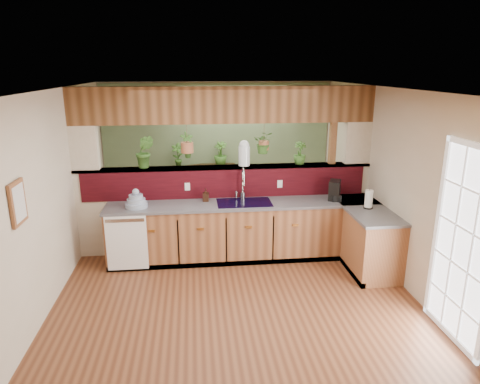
{
  "coord_description": "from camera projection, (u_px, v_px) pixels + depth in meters",
  "views": [
    {
      "loc": [
        -0.49,
        -5.14,
        2.87
      ],
      "look_at": [
        0.16,
        0.7,
        1.15
      ],
      "focal_mm": 32.0,
      "sensor_mm": 36.0,
      "label": 1
    }
  ],
  "objects": [
    {
      "name": "dishwasher",
      "position": [
        127.0,
        243.0,
        6.11
      ],
      "size": [
        0.58,
        0.03,
        0.82
      ],
      "color": "white",
      "rests_on": "ground"
    },
    {
      "name": "countertop",
      "position": [
        283.0,
        231.0,
        6.55
      ],
      "size": [
        4.14,
        1.52,
        0.9
      ],
      "color": "brown",
      "rests_on": "ground"
    },
    {
      "name": "faucet",
      "position": [
        243.0,
        183.0,
        6.53
      ],
      "size": [
        0.22,
        0.22,
        0.51
      ],
      "color": "#B7B7B2",
      "rests_on": "countertop"
    },
    {
      "name": "wall_left",
      "position": [
        44.0,
        203.0,
        5.15
      ],
      "size": [
        0.02,
        7.0,
        2.6
      ],
      "primitive_type": "cube",
      "color": "beige",
      "rests_on": "ground"
    },
    {
      "name": "wall_back",
      "position": [
        217.0,
        147.0,
        8.73
      ],
      "size": [
        4.6,
        0.02,
        2.6
      ],
      "primitive_type": "cube",
      "color": "beige",
      "rests_on": "ground"
    },
    {
      "name": "navy_sink",
      "position": [
        244.0,
        208.0,
        6.49
      ],
      "size": [
        0.82,
        0.5,
        0.18
      ],
      "color": "black",
      "rests_on": "countertop"
    },
    {
      "name": "hanging_plant_b",
      "position": [
        264.0,
        133.0,
        6.58
      ],
      "size": [
        0.35,
        0.32,
        0.45
      ],
      "color": "brown",
      "rests_on": "header_beam"
    },
    {
      "name": "ledge_plant_left",
      "position": [
        145.0,
        152.0,
        6.46
      ],
      "size": [
        0.3,
        0.25,
        0.5
      ],
      "primitive_type": "imported",
      "rotation": [
        0.0,
        0.0,
        -0.1
      ],
      "color": "#2D561D",
      "rests_on": "pass_through_ledge"
    },
    {
      "name": "soap_dispenser",
      "position": [
        206.0,
        195.0,
        6.5
      ],
      "size": [
        0.1,
        0.1,
        0.2
      ],
      "primitive_type": "imported",
      "rotation": [
        0.0,
        0.0,
        -0.1
      ],
      "color": "#351E13",
      "rests_on": "countertop"
    },
    {
      "name": "ceiling",
      "position": [
        233.0,
        91.0,
        5.03
      ],
      "size": [
        4.6,
        7.0,
        0.01
      ],
      "primitive_type": "cube",
      "color": "brown",
      "rests_on": "ground"
    },
    {
      "name": "glass_jar",
      "position": [
        244.0,
        153.0,
        6.63
      ],
      "size": [
        0.18,
        0.18,
        0.4
      ],
      "color": "silver",
      "rests_on": "pass_through_ledge"
    },
    {
      "name": "paper_towel",
      "position": [
        369.0,
        199.0,
        6.17
      ],
      "size": [
        0.14,
        0.14,
        0.29
      ],
      "color": "black",
      "rests_on": "countertop"
    },
    {
      "name": "framed_print",
      "position": [
        18.0,
        203.0,
        4.32
      ],
      "size": [
        0.04,
        0.35,
        0.45
      ],
      "color": "brown",
      "rests_on": "wall_left"
    },
    {
      "name": "ground",
      "position": [
        234.0,
        289.0,
        5.76
      ],
      "size": [
        4.6,
        7.0,
        0.01
      ],
      "primitive_type": "cube",
      "color": "brown",
      "rests_on": "ground"
    },
    {
      "name": "hanging_plant_a",
      "position": [
        187.0,
        137.0,
        6.46
      ],
      "size": [
        0.25,
        0.21,
        0.52
      ],
      "color": "brown",
      "rests_on": "header_beam"
    },
    {
      "name": "french_door",
      "position": [
        462.0,
        248.0,
        4.46
      ],
      "size": [
        0.06,
        1.02,
        2.16
      ],
      "primitive_type": "cube",
      "color": "white",
      "rests_on": "ground"
    },
    {
      "name": "pass_through_partition",
      "position": [
        228.0,
        178.0,
        6.71
      ],
      "size": [
        4.6,
        0.21,
        2.6
      ],
      "color": "beige",
      "rests_on": "ground"
    },
    {
      "name": "shelf_plant_a",
      "position": [
        178.0,
        155.0,
        8.44
      ],
      "size": [
        0.27,
        0.21,
        0.47
      ],
      "primitive_type": "imported",
      "rotation": [
        0.0,
        0.0,
        -0.18
      ],
      "color": "#2D561D",
      "rests_on": "shelving_console"
    },
    {
      "name": "wall_right",
      "position": [
        407.0,
        191.0,
        5.64
      ],
      "size": [
        0.02,
        7.0,
        2.6
      ],
      "primitive_type": "cube",
      "color": "beige",
      "rests_on": "ground"
    },
    {
      "name": "floor_plant",
      "position": [
        286.0,
        206.0,
        7.87
      ],
      "size": [
        0.93,
        0.86,
        0.84
      ],
      "primitive_type": "imported",
      "rotation": [
        0.0,
        0.0,
        -0.33
      ],
      "color": "#2D561D",
      "rests_on": "ground"
    },
    {
      "name": "ledge_plant_right",
      "position": [
        300.0,
        153.0,
        6.73
      ],
      "size": [
        0.22,
        0.22,
        0.36
      ],
      "primitive_type": "imported",
      "rotation": [
        0.0,
        0.0,
        0.11
      ],
      "color": "#2D561D",
      "rests_on": "pass_through_ledge"
    },
    {
      "name": "header_beam",
      "position": [
        225.0,
        105.0,
        6.39
      ],
      "size": [
        4.6,
        0.15,
        0.55
      ],
      "primitive_type": "cube",
      "color": "brown",
      "rests_on": "ground"
    },
    {
      "name": "dish_stack",
      "position": [
        136.0,
        202.0,
        6.22
      ],
      "size": [
        0.32,
        0.32,
        0.28
      ],
      "color": "#8997B1",
      "rests_on": "countertop"
    },
    {
      "name": "shelving_console",
      "position": [
        201.0,
        188.0,
        8.68
      ],
      "size": [
        1.44,
        0.93,
        0.94
      ],
      "primitive_type": "cube",
      "rotation": [
        0.0,
        0.0,
        0.43
      ],
      "color": "black",
      "rests_on": "ground"
    },
    {
      "name": "coffee_maker",
      "position": [
        335.0,
        191.0,
        6.57
      ],
      "size": [
        0.16,
        0.27,
        0.3
      ],
      "rotation": [
        0.0,
        0.0,
        -0.42
      ],
      "color": "black",
      "rests_on": "countertop"
    },
    {
      "name": "sage_backwall",
      "position": [
        217.0,
        147.0,
        8.71
      ],
      "size": [
        4.55,
        0.02,
        2.55
      ],
      "primitive_type": "cube",
      "color": "#5D744F",
      "rests_on": "ground"
    },
    {
      "name": "shelf_plant_b",
      "position": [
        220.0,
        154.0,
        8.52
      ],
      "size": [
        0.35,
        0.35,
        0.48
      ],
      "primitive_type": "imported",
      "rotation": [
        0.0,
        0.0,
        -0.4
      ],
      "color": "#2D561D",
      "rests_on": "shelving_console"
    },
    {
      "name": "pass_through_ledge",
      "position": [
        226.0,
        167.0,
        6.66
      ],
      "size": [
        4.6,
        0.21,
        0.04
      ],
      "primitive_type": "cube",
      "color": "brown",
      "rests_on": "ground"
    }
  ]
}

